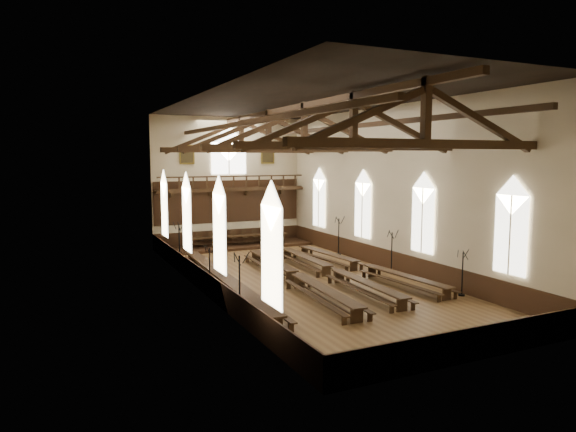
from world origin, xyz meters
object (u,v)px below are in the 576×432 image
refectory_row_a (224,280)px  candelabrum_right_mid (392,260)px  dais (237,246)px  refectory_row_b (295,276)px  candelabrum_left_far (180,253)px  candelabrum_left_near (240,296)px  candelabrum_right_far (339,243)px  refectory_row_d (362,266)px  refectory_row_c (333,271)px  high_table (237,237)px  candelabrum_right_near (462,282)px  candelabrum_left_mid (210,277)px

refectory_row_a → candelabrum_right_mid: size_ratio=5.80×
refectory_row_a → dais: bearing=67.3°
refectory_row_b → candelabrum_left_far: candelabrum_left_far is taller
dais → candelabrum_left_near: candelabrum_left_near is taller
refectory_row_b → candelabrum_right_far: candelabrum_right_far is taller
refectory_row_a → refectory_row_d: bearing=1.8°
refectory_row_c → high_table: bearing=96.4°
candelabrum_left_near → candelabrum_right_mid: (11.10, 3.95, -0.07)m
dais → high_table: (-0.00, 0.00, 0.73)m
candelabrum_left_far → candelabrum_right_mid: bearing=-32.9°
candelabrum_left_near → candelabrum_right_far: candelabrum_left_near is taller
high_table → candelabrum_right_mid: candelabrum_right_mid is taller
refectory_row_b → candelabrum_right_far: (6.61, 6.51, 0.30)m
high_table → candelabrum_right_near: size_ratio=3.48×
refectory_row_a → candelabrum_left_mid: size_ratio=6.22×
candelabrum_left_far → candelabrum_right_near: candelabrum_left_far is taller
refectory_row_c → candelabrum_right_near: size_ratio=5.96×
refectory_row_d → candelabrum_left_near: 10.28m
refectory_row_b → high_table: high_table is taller
refectory_row_c → candelabrum_right_near: (4.09, -5.75, 0.20)m
dais → candelabrum_right_near: bearing=-73.1°
refectory_row_c → refectory_row_d: (2.29, 0.46, -0.01)m
candelabrum_left_far → refectory_row_d: bearing=-36.0°
candelabrum_right_near → candelabrum_right_mid: bearing=90.0°
candelabrum_right_far → refectory_row_b: bearing=-135.4°
refectory_row_c → candelabrum_right_far: bearing=56.6°
refectory_row_c → high_table: 12.24m
refectory_row_d → candelabrum_left_mid: 9.31m
refectory_row_a → candelabrum_right_near: size_ratio=6.39×
refectory_row_d → candelabrum_right_mid: candelabrum_right_mid is taller
candelabrum_left_mid → candelabrum_left_far: bearing=90.0°
refectory_row_b → dais: bearing=84.7°
candelabrum_left_mid → refectory_row_b: bearing=-11.8°
candelabrum_left_far → candelabrum_left_near: bearing=-90.0°
refectory_row_b → refectory_row_d: (4.81, 0.78, -0.05)m
high_table → refectory_row_a: bearing=-112.7°
refectory_row_a → candelabrum_right_far: bearing=29.9°
candelabrum_left_mid → candelabrum_right_near: 12.80m
refectory_row_a → candelabrum_right_far: candelabrum_right_far is taller
candelabrum_left_far → high_table: bearing=41.2°
refectory_row_a → high_table: size_ratio=1.84×
refectory_row_c → candelabrum_right_mid: bearing=0.5°
refectory_row_d → high_table: 12.26m
candelabrum_left_near → refectory_row_b: bearing=38.6°
candelabrum_left_near → candelabrum_right_mid: 11.78m
refectory_row_c → candelabrum_left_far: 10.07m
high_table → candelabrum_left_mid: size_ratio=3.39×
refectory_row_d → high_table: size_ratio=1.70×
refectory_row_c → candelabrum_right_near: bearing=-54.6°
dais → refectory_row_c: bearing=-83.6°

